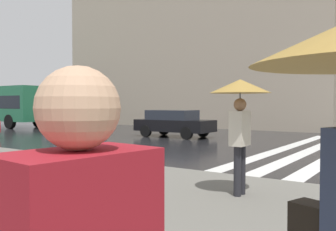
% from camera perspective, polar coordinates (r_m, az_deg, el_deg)
% --- Properties ---
extents(haussmann_block_mid, '(19.89, 22.26, 22.27)m').
position_cam_1_polar(haussmann_block_mid, '(37.59, 9.60, 15.89)').
color(haussmann_block_mid, tan).
rests_on(haussmann_block_mid, ground_plane).
extents(car_dark_grey, '(1.85, 4.10, 1.41)m').
position_cam_1_polar(car_dark_grey, '(24.52, -14.45, -0.55)').
color(car_dark_grey, '#4C4C51').
rests_on(car_dark_grey, ground_plane).
extents(car_black, '(1.85, 4.10, 1.41)m').
position_cam_1_polar(car_black, '(19.37, 0.89, -1.10)').
color(car_black, black).
rests_on(car_black, ground_plane).
extents(pedestrian_approaching_kerb, '(1.05, 1.05, 2.01)m').
position_cam_1_polar(pedestrian_approaching_kerb, '(6.48, 11.05, 2.30)').
color(pedestrian_approaching_kerb, beige).
rests_on(pedestrian_approaching_kerb, sidewalk_pavement).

